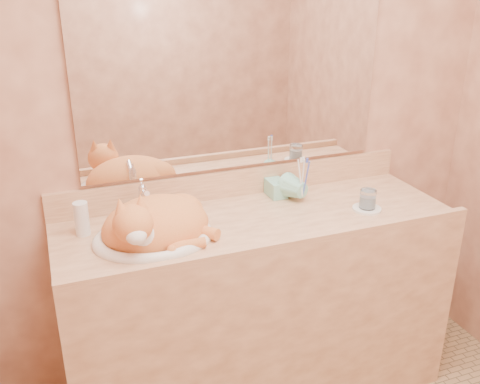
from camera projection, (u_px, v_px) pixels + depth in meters
name	position (u px, v px, depth m)	size (l,w,h in m)	color
wall_back	(234.00, 106.00, 2.23)	(2.40, 0.02, 2.50)	#975B44
vanity_counter	(257.00, 308.00, 2.30)	(1.60, 0.55, 0.85)	#A26B48
mirror	(235.00, 73.00, 2.16)	(1.30, 0.02, 0.80)	white
sink_basin	(153.00, 222.00, 1.96)	(0.44, 0.37, 0.14)	white
faucet	(143.00, 202.00, 2.10)	(0.04, 0.12, 0.16)	silver
cat	(154.00, 222.00, 1.96)	(0.41, 0.34, 0.22)	#D36A30
soap_dispenser	(282.00, 183.00, 2.29)	(0.07, 0.07, 0.16)	#80CCB3
toothbrush_cup	(303.00, 192.00, 2.27)	(0.11, 0.11, 0.10)	#80CCB3
toothbrushes	(304.00, 176.00, 2.24)	(0.03, 0.03, 0.21)	white
saucer	(367.00, 209.00, 2.22)	(0.12, 0.12, 0.01)	white
water_glass	(368.00, 199.00, 2.20)	(0.07, 0.07, 0.08)	silver
lotion_bottle	(82.00, 219.00, 1.99)	(0.05, 0.05, 0.13)	white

